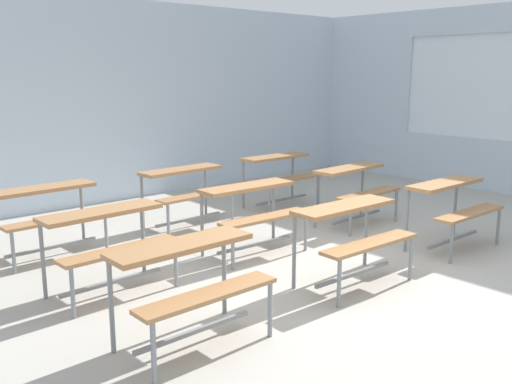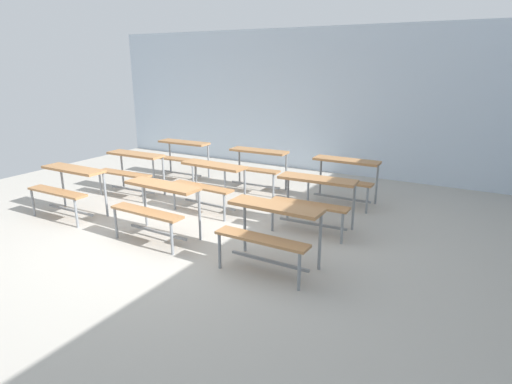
% 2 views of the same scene
% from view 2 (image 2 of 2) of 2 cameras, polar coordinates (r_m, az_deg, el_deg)
% --- Properties ---
extents(ground, '(10.00, 9.00, 0.05)m').
position_cam_2_polar(ground, '(6.05, -11.17, -5.84)').
color(ground, '#ADA89E').
extents(wall_back, '(10.00, 0.12, 3.00)m').
position_cam_2_polar(wall_back, '(9.48, 6.51, 12.07)').
color(wall_back, silver).
rests_on(wall_back, ground).
extents(desk_bench_r0c0, '(1.10, 0.59, 0.74)m').
position_cam_2_polar(desk_bench_r0c0, '(7.08, -23.89, 1.40)').
color(desk_bench_r0c0, '#A87547').
rests_on(desk_bench_r0c0, ground).
extents(desk_bench_r0c1, '(1.12, 0.63, 0.74)m').
position_cam_2_polar(desk_bench_r0c1, '(5.76, -13.10, -0.88)').
color(desk_bench_r0c1, '#A87547').
rests_on(desk_bench_r0c1, ground).
extents(desk_bench_r0c2, '(1.11, 0.61, 0.74)m').
position_cam_2_polar(desk_bench_r0c2, '(4.79, 1.99, -4.10)').
color(desk_bench_r0c2, '#A87547').
rests_on(desk_bench_r0c2, ground).
extents(desk_bench_r1c0, '(1.11, 0.62, 0.74)m').
position_cam_2_polar(desk_bench_r1c0, '(7.87, -16.34, 3.61)').
color(desk_bench_r1c0, '#A87547').
rests_on(desk_bench_r1c0, ground).
extents(desk_bench_r1c1, '(1.13, 0.64, 0.74)m').
position_cam_2_polar(desk_bench_r1c1, '(6.77, -6.23, 2.12)').
color(desk_bench_r1c1, '#A87547').
rests_on(desk_bench_r1c1, ground).
extents(desk_bench_r1c2, '(1.13, 0.64, 0.74)m').
position_cam_2_polar(desk_bench_r1c2, '(5.96, 7.84, 0.01)').
color(desk_bench_r1c2, '#A87547').
rests_on(desk_bench_r1c2, ground).
extents(desk_bench_r2c0, '(1.11, 0.62, 0.74)m').
position_cam_2_polar(desk_bench_r2c0, '(8.85, -10.04, 5.45)').
color(desk_bench_r2c0, '#A87547').
rests_on(desk_bench_r2c0, ground).
extents(desk_bench_r2c1, '(1.12, 0.63, 0.74)m').
position_cam_2_polar(desk_bench_r2c1, '(7.85, 0.02, 4.27)').
color(desk_bench_r2c1, '#A87547').
rests_on(desk_bench_r2c1, ground).
extents(desk_bench_r2c2, '(1.10, 0.60, 0.74)m').
position_cam_2_polar(desk_bench_r2c2, '(7.21, 11.70, 2.78)').
color(desk_bench_r2c2, '#A87547').
rests_on(desk_bench_r2c2, ground).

